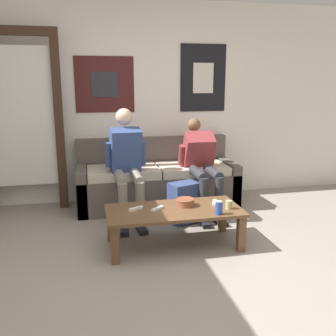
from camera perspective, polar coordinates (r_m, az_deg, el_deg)
The scene contains 14 objects.
ground_plane at distance 3.04m, azimuth 3.38°, elevation -17.59°, with size 18.00×18.00×0.00m, color gray.
wall_back at distance 4.96m, azimuth -3.99°, elevation 9.92°, with size 10.00×0.07×2.55m.
door_frame at distance 4.76m, azimuth -21.82°, elevation 7.95°, with size 1.00×0.10×2.15m.
couch at distance 4.78m, azimuth -1.70°, elevation -2.17°, with size 1.99×0.74×0.83m.
coffee_table at distance 3.57m, azimuth 0.92°, elevation -7.13°, with size 1.27×0.60×0.37m.
person_seated_adult at distance 4.24m, azimuth -6.30°, elevation 1.13°, with size 0.47×0.87×1.25m.
person_seated_teen at distance 4.47m, azimuth 5.06°, elevation 0.95°, with size 0.47×0.99×1.10m.
backpack at distance 4.19m, azimuth 2.52°, elevation -5.44°, with size 0.37×0.32×0.45m.
ceramic_bowl at distance 3.63m, azimuth 2.63°, elevation -5.16°, with size 0.18×0.18×0.07m.
pillar_candle at distance 3.59m, azimuth 9.26°, elevation -5.53°, with size 0.06×0.06×0.09m.
drink_can_blue at distance 3.42m, azimuth 7.76°, elevation -6.03°, with size 0.07×0.07×0.12m.
game_controller_near_left at distance 3.54m, azimuth -4.92°, elevation -6.19°, with size 0.14×0.10×0.03m.
game_controller_near_right at distance 3.52m, azimuth -1.62°, elevation -6.21°, with size 0.13×0.12×0.03m.
game_controller_far_center at distance 3.72m, azimuth 7.06°, elevation -5.24°, with size 0.09×0.15×0.03m.
Camera 1 is at (-0.72, -2.51, 1.55)m, focal length 40.00 mm.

